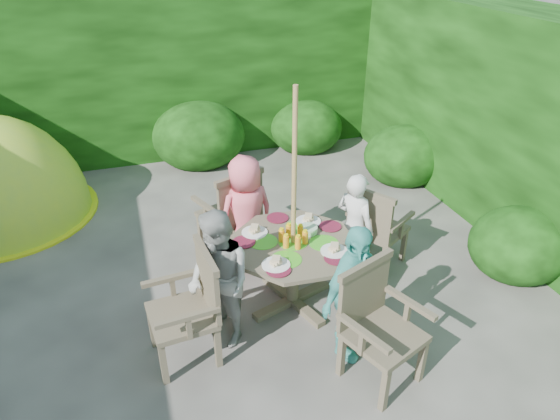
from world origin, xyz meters
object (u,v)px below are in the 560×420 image
object	(u,v)px
garden_chair_back	(233,212)
child_left	(219,280)
child_right	(354,227)
child_front	(352,293)
parasol_pole	(294,207)
garden_chair_right	(375,226)
garden_chair_front	(377,323)
patio_table	(293,252)
child_back	(246,214)
garden_chair_left	(191,306)
dome_tent	(6,216)

from	to	relation	value
garden_chair_back	child_left	size ratio (longest dim) A/B	0.79
garden_chair_back	child_right	world-z (taller)	child_right
child_front	parasol_pole	bearing A→B (deg)	79.42
garden_chair_back	child_right	size ratio (longest dim) A/B	0.86
garden_chair_right	child_front	distance (m)	1.36
garden_chair_right	garden_chair_front	xyz separation A→B (m)	(-0.70, -1.37, 0.03)
patio_table	child_front	bearing A→B (deg)	-71.56
patio_table	child_back	xyz separation A→B (m)	(-0.26, 0.76, 0.04)
garden_chair_back	garden_chair_front	xyz separation A→B (m)	(0.69, -2.07, -0.02)
garden_chair_left	dome_tent	bearing A→B (deg)	-153.88
garden_chair_left	child_left	size ratio (longest dim) A/B	0.76
parasol_pole	child_back	world-z (taller)	parasol_pole
parasol_pole	garden_chair_right	xyz separation A→B (m)	(1.05, 0.33, -0.60)
child_left	child_front	distance (m)	1.13
garden_chair_right	garden_chair_back	distance (m)	1.56
garden_chair_front	dome_tent	world-z (taller)	dome_tent
garden_chair_back	child_front	distance (m)	1.89
garden_chair_left	garden_chair_back	distance (m)	1.56
garden_chair_front	child_left	distance (m)	1.36
garden_chair_back	child_back	bearing A→B (deg)	86.11
parasol_pole	garden_chair_left	size ratio (longest dim) A/B	2.23
garden_chair_back	child_front	world-z (taller)	child_front
parasol_pole	child_right	distance (m)	0.95
parasol_pole	child_left	size ratio (longest dim) A/B	1.70
garden_chair_left	garden_chair_front	size ratio (longest dim) A/B	1.00
garden_chair_back	child_right	distance (m)	1.35
child_left	child_front	size ratio (longest dim) A/B	1.01
child_right	garden_chair_back	bearing A→B (deg)	26.14
garden_chair_left	garden_chair_back	xyz separation A→B (m)	(0.68, 1.40, 0.02)
garden_chair_left	garden_chair_back	world-z (taller)	garden_chair_back
child_right	dome_tent	world-z (taller)	dome_tent
garden_chair_left	child_back	world-z (taller)	child_back
garden_chair_back	dome_tent	world-z (taller)	dome_tent
child_front	dome_tent	bearing A→B (deg)	103.34
patio_table	dome_tent	world-z (taller)	dome_tent
garden_chair_back	child_front	bearing A→B (deg)	86.89
child_left	dome_tent	xyz separation A→B (m)	(-2.23, 3.02, -0.65)
garden_chair_front	child_right	world-z (taller)	child_right
child_front	garden_chair_back	bearing A→B (deg)	79.27
garden_chair_left	child_back	size ratio (longest dim) A/B	0.76
child_left	child_back	size ratio (longest dim) A/B	0.99
patio_table	garden_chair_back	size ratio (longest dim) A/B	1.54
patio_table	child_right	distance (m)	0.80
garden_chair_left	garden_chair_front	world-z (taller)	garden_chair_front
parasol_pole	child_left	world-z (taller)	parasol_pole
child_left	parasol_pole	bearing A→B (deg)	90.32
garden_chair_left	child_front	world-z (taller)	child_front
patio_table	child_back	distance (m)	0.80
garden_chair_left	child_back	xyz separation A→B (m)	(0.77, 1.13, 0.12)
parasol_pole	patio_table	bearing A→B (deg)	31.55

